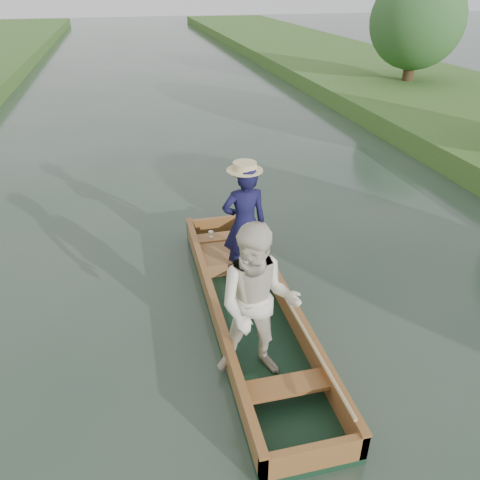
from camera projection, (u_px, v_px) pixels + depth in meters
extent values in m
plane|color=#283D30|center=(250.00, 318.00, 6.68)|extent=(120.00, 120.00, 0.00)
cylinder|color=#47331E|center=(410.00, 65.00, 18.62)|extent=(0.44, 0.44, 2.39)
sphere|color=#285421|center=(417.00, 21.00, 17.83)|extent=(3.56, 3.56, 3.56)
sphere|color=#285421|center=(425.00, 31.00, 18.41)|extent=(2.20, 2.20, 2.20)
cube|color=black|center=(250.00, 316.00, 6.66)|extent=(1.10, 5.00, 0.08)
cube|color=#94592E|center=(214.00, 310.00, 6.46)|extent=(0.08, 5.00, 0.32)
cube|color=#94592E|center=(285.00, 299.00, 6.67)|extent=(0.08, 5.00, 0.32)
cube|color=#94592E|center=(217.00, 225.00, 8.65)|extent=(1.10, 0.08, 0.32)
cube|color=#94592E|center=(314.00, 457.00, 4.48)|extent=(1.10, 0.08, 0.32)
cube|color=#94592E|center=(214.00, 299.00, 6.37)|extent=(0.10, 5.00, 0.04)
cube|color=#94592E|center=(285.00, 289.00, 6.58)|extent=(0.10, 5.00, 0.04)
cube|color=#94592E|center=(223.00, 237.00, 8.14)|extent=(0.94, 0.30, 0.05)
cube|color=#94592E|center=(286.00, 386.00, 5.18)|extent=(0.94, 0.30, 0.05)
imported|color=#111135|center=(244.00, 224.00, 7.01)|extent=(0.69, 0.46, 1.87)
cylinder|color=beige|center=(245.00, 168.00, 6.57)|extent=(0.52, 0.52, 0.12)
imported|color=beige|center=(258.00, 305.00, 5.20)|extent=(1.13, 0.99, 1.97)
cube|color=brown|center=(228.00, 255.00, 7.83)|extent=(0.85, 0.90, 0.22)
sphere|color=tan|center=(244.00, 246.00, 7.69)|extent=(0.17, 0.17, 0.17)
sphere|color=tan|center=(244.00, 239.00, 7.62)|extent=(0.13, 0.13, 0.13)
sphere|color=tan|center=(241.00, 236.00, 7.58)|extent=(0.05, 0.05, 0.05)
sphere|color=tan|center=(247.00, 236.00, 7.60)|extent=(0.05, 0.05, 0.05)
sphere|color=tan|center=(244.00, 241.00, 7.58)|extent=(0.05, 0.05, 0.05)
sphere|color=tan|center=(239.00, 245.00, 7.65)|extent=(0.06, 0.06, 0.06)
sphere|color=tan|center=(248.00, 244.00, 7.68)|extent=(0.06, 0.06, 0.06)
sphere|color=tan|center=(241.00, 250.00, 7.70)|extent=(0.07, 0.07, 0.07)
sphere|color=tan|center=(246.00, 250.00, 7.71)|extent=(0.07, 0.07, 0.07)
cylinder|color=silver|center=(211.00, 237.00, 8.09)|extent=(0.07, 0.07, 0.01)
cylinder|color=silver|center=(211.00, 235.00, 8.07)|extent=(0.01, 0.01, 0.08)
ellipsoid|color=silver|center=(211.00, 232.00, 8.04)|extent=(0.09, 0.09, 0.05)
cylinder|color=tan|center=(282.00, 292.00, 6.45)|extent=(0.04, 4.56, 0.20)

